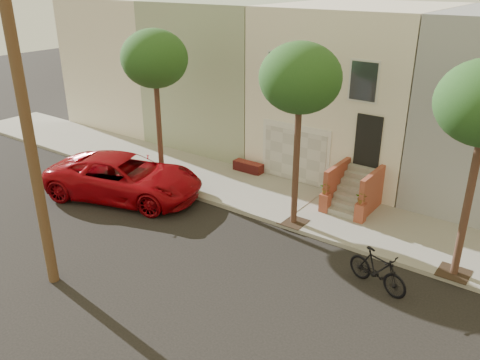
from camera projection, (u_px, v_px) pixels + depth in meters
The scene contains 7 objects.
ground at pixel (202, 265), 15.20m from camera, with size 90.00×90.00×0.00m, color black.
sidewalk at pixel (290, 202), 19.15m from camera, with size 40.00×3.70×0.15m, color gray.
house_row at pixel (359, 86), 22.10m from camera, with size 33.10×11.70×7.00m.
tree_left at pixel (154, 60), 19.03m from camera, with size 2.70×2.57×6.30m.
tree_mid at pixel (300, 79), 15.51m from camera, with size 2.70×2.57×6.30m.
pickup_truck at pixel (125, 177), 19.47m from camera, with size 2.87×6.23×1.73m, color #94050D.
motorcycle at pixel (378, 270), 13.88m from camera, with size 0.56×1.97×1.18m, color black.
Camera 1 is at (8.60, -9.77, 8.37)m, focal length 36.58 mm.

